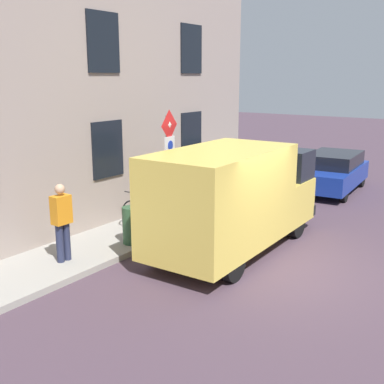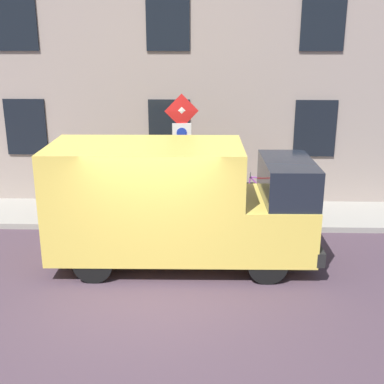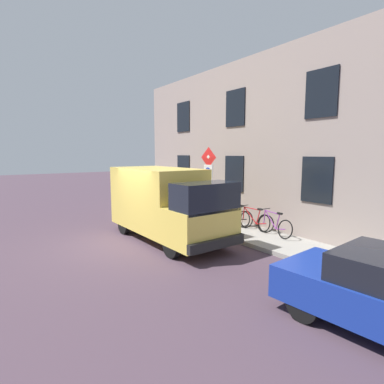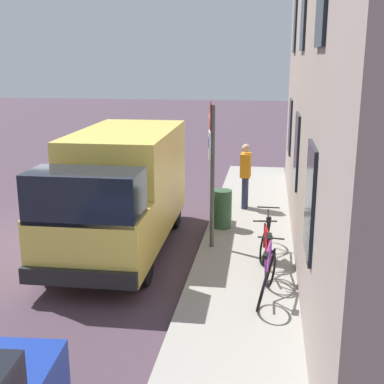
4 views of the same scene
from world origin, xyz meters
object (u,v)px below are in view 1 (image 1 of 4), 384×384
(sign_post_stacked, at_px, (169,154))
(pedestrian, at_px, (62,220))
(bicycle_black, at_px, (143,207))
(bicycle_red, at_px, (164,200))
(litter_bin, at_px, (132,225))
(delivery_van, at_px, (234,196))
(bicycle_purple, at_px, (182,194))
(parked_hatchback, at_px, (333,171))

(sign_post_stacked, distance_m, pedestrian, 3.27)
(sign_post_stacked, xyz_separation_m, bicycle_black, (1.20, -0.33, -1.66))
(bicycle_red, bearing_deg, litter_bin, 15.13)
(bicycle_black, bearing_deg, bicycle_red, 179.39)
(delivery_van, height_order, bicycle_red, delivery_van)
(bicycle_black, distance_m, litter_bin, 1.96)
(delivery_van, relative_size, bicycle_red, 3.13)
(bicycle_purple, distance_m, litter_bin, 3.68)
(delivery_van, distance_m, bicycle_black, 3.24)
(parked_hatchback, bearing_deg, bicycle_black, -27.17)
(bicycle_black, bearing_deg, sign_post_stacked, 74.20)
(bicycle_red, height_order, pedestrian, pedestrian)
(bicycle_red, bearing_deg, parked_hatchback, 146.79)
(sign_post_stacked, height_order, bicycle_black, sign_post_stacked)
(sign_post_stacked, height_order, litter_bin, sign_post_stacked)
(bicycle_purple, height_order, bicycle_red, same)
(pedestrian, bearing_deg, sign_post_stacked, 81.90)
(bicycle_black, relative_size, litter_bin, 1.90)
(bicycle_red, xyz_separation_m, bicycle_black, (0.00, 0.94, 0.00))
(bicycle_purple, relative_size, bicycle_red, 1.00)
(sign_post_stacked, bearing_deg, delivery_van, 179.52)
(bicycle_purple, distance_m, bicycle_black, 1.88)
(bicycle_red, bearing_deg, pedestrian, 0.95)
(bicycle_black, bearing_deg, delivery_van, 83.15)
(litter_bin, bearing_deg, parked_hatchback, -102.33)
(delivery_van, bearing_deg, parked_hatchback, 0.33)
(sign_post_stacked, relative_size, bicycle_purple, 1.75)
(delivery_van, xyz_separation_m, pedestrian, (2.50, 3.01, -0.26))
(delivery_van, bearing_deg, bicycle_black, 82.83)
(delivery_van, bearing_deg, pedestrian, 139.46)
(sign_post_stacked, bearing_deg, bicycle_red, -46.52)
(bicycle_black, bearing_deg, pedestrian, 9.91)
(sign_post_stacked, xyz_separation_m, bicycle_red, (1.20, -1.27, -1.66))
(sign_post_stacked, height_order, bicycle_purple, sign_post_stacked)
(sign_post_stacked, xyz_separation_m, bicycle_purple, (1.20, -2.21, -1.66))
(bicycle_red, bearing_deg, bicycle_purple, 172.85)
(sign_post_stacked, distance_m, bicycle_red, 2.41)
(parked_hatchback, relative_size, pedestrian, 2.40)
(delivery_van, xyz_separation_m, bicycle_black, (3.12, -0.34, -0.82))
(sign_post_stacked, bearing_deg, bicycle_black, -15.23)
(bicycle_red, height_order, bicycle_black, same)
(bicycle_black, bearing_deg, bicycle_purple, 179.46)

